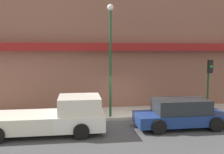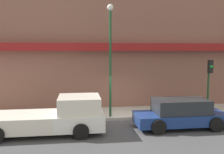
{
  "view_description": "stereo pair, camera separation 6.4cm",
  "coord_description": "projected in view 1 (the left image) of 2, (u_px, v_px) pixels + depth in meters",
  "views": [
    {
      "loc": [
        -2.53,
        -13.52,
        3.91
      ],
      "look_at": [
        -0.46,
        1.1,
        2.36
      ],
      "focal_mm": 40.0,
      "sensor_mm": 36.0,
      "label": 1
    },
    {
      "loc": [
        -2.47,
        -13.53,
        3.91
      ],
      "look_at": [
        -0.46,
        1.1,
        2.36
      ],
      "focal_mm": 40.0,
      "sensor_mm": 36.0,
      "label": 2
    }
  ],
  "objects": [
    {
      "name": "ground_plane",
      "position": [
        123.0,
        120.0,
        14.08
      ],
      "size": [
        80.0,
        80.0,
        0.0
      ],
      "primitive_type": "plane",
      "color": "#424244"
    },
    {
      "name": "sidewalk",
      "position": [
        119.0,
        113.0,
        15.43
      ],
      "size": [
        36.0,
        2.75,
        0.16
      ],
      "color": "#B7B2A8",
      "rests_on": "ground"
    },
    {
      "name": "building",
      "position": [
        112.0,
        33.0,
        17.71
      ],
      "size": [
        19.8,
        3.8,
        10.36
      ],
      "color": "brown",
      "rests_on": "ground"
    },
    {
      "name": "pickup_truck",
      "position": [
        52.0,
        117.0,
        11.83
      ],
      "size": [
        5.77,
        2.31,
        1.75
      ],
      "rotation": [
        0.0,
        0.0,
        -0.03
      ],
      "color": "white",
      "rests_on": "ground"
    },
    {
      "name": "parked_car",
      "position": [
        181.0,
        114.0,
        12.73
      ],
      "size": [
        4.67,
        1.99,
        1.48
      ],
      "rotation": [
        0.0,
        0.0,
        0.01
      ],
      "color": "navy",
      "rests_on": "ground"
    },
    {
      "name": "fire_hydrant",
      "position": [
        95.0,
        110.0,
        14.6
      ],
      "size": [
        0.19,
        0.19,
        0.63
      ],
      "color": "#196633",
      "rests_on": "sidewalk"
    },
    {
      "name": "street_lamp",
      "position": [
        110.0,
        49.0,
        13.93
      ],
      "size": [
        0.36,
        0.36,
        6.31
      ],
      "color": "#1E4728",
      "rests_on": "sidewalk"
    },
    {
      "name": "traffic_light",
      "position": [
        209.0,
        76.0,
        15.25
      ],
      "size": [
        0.28,
        0.42,
        3.21
      ],
      "color": "#1E4728",
      "rests_on": "sidewalk"
    }
  ]
}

